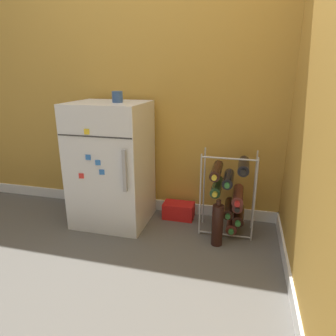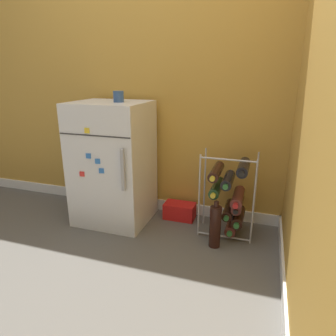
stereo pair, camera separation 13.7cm
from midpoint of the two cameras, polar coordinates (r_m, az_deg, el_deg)
ground_plane at (r=2.09m, az=-5.03°, el=-15.47°), size 14.00×14.00×0.00m
wall_back at (r=2.41m, az=1.12°, el=20.08°), size 6.91×0.07×2.50m
mini_fridge at (r=2.34m, az=-8.79°, el=0.86°), size 0.55×0.51×0.94m
wine_rack at (r=2.20m, az=13.68°, el=-5.19°), size 0.38×0.32×0.61m
soda_box at (r=2.47m, az=3.83°, el=-8.17°), size 0.25×0.14×0.13m
fridge_top_cup at (r=2.20m, az=-7.61°, el=13.33°), size 0.07×0.07×0.08m
loose_bottle_floor at (r=2.09m, az=10.88°, el=-10.87°), size 0.08×0.08×0.33m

